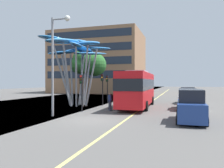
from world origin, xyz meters
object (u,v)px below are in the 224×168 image
object	(u,v)px
leaf_sculpture	(76,50)
traffic_light_opposite	(116,83)
street_lamp	(56,53)
pedestrian	(110,102)
traffic_light_kerb_far	(102,83)
traffic_light_island_mid	(107,83)
car_parked_near	(191,107)
traffic_light_kerb_near	(82,85)
car_parked_mid	(187,99)
red_bus	(138,87)
car_parked_far	(187,96)

from	to	relation	value
leaf_sculpture	traffic_light_opposite	size ratio (longest dim) A/B	2.51
street_lamp	pedestrian	bearing A→B (deg)	56.63
traffic_light_kerb_far	traffic_light_island_mid	xyz separation A→B (m)	(-0.48, 3.28, -0.06)
pedestrian	traffic_light_island_mid	bearing A→B (deg)	110.00
traffic_light_kerb_far	car_parked_near	size ratio (longest dim) A/B	0.80
traffic_light_opposite	pedestrian	xyz separation A→B (m)	(2.32, -10.06, -1.70)
traffic_light_kerb_near	traffic_light_island_mid	xyz separation A→B (m)	(-0.48, 8.97, 0.13)
pedestrian	car_parked_mid	bearing A→B (deg)	23.95
traffic_light_island_mid	street_lamp	world-z (taller)	street_lamp
car_parked_mid	pedestrian	world-z (taller)	car_parked_mid
traffic_light_kerb_far	car_parked_mid	distance (m)	9.47
car_parked_mid	street_lamp	size ratio (longest dim) A/B	0.56
traffic_light_kerb_near	car_parked_mid	xyz separation A→B (m)	(9.28, 4.67, -1.46)
traffic_light_opposite	car_parked_near	distance (m)	17.02
traffic_light_island_mid	car_parked_mid	world-z (taller)	traffic_light_island_mid
traffic_light_opposite	traffic_light_island_mid	bearing A→B (deg)	-98.35
red_bus	pedestrian	distance (m)	4.19
car_parked_far	red_bus	bearing A→B (deg)	-130.85
car_parked_mid	car_parked_far	bearing A→B (deg)	88.17
traffic_light_kerb_far	car_parked_near	world-z (taller)	traffic_light_kerb_far
car_parked_far	traffic_light_kerb_far	bearing A→B (deg)	-150.55
leaf_sculpture	street_lamp	xyz separation A→B (m)	(1.97, -7.54, -1.34)
traffic_light_kerb_far	pedestrian	world-z (taller)	traffic_light_kerb_far
red_bus	traffic_light_kerb_far	size ratio (longest dim) A/B	3.01
leaf_sculpture	traffic_light_opposite	world-z (taller)	leaf_sculpture
traffic_light_kerb_far	traffic_light_kerb_near	bearing A→B (deg)	-90.04
leaf_sculpture	traffic_light_island_mid	world-z (taller)	leaf_sculpture
car_parked_far	traffic_light_kerb_near	bearing A→B (deg)	-130.64
traffic_light_kerb_near	traffic_light_opposite	distance (m)	11.60
street_lamp	car_parked_mid	bearing A→B (deg)	37.40
traffic_light_island_mid	street_lamp	bearing A→B (deg)	-91.39
red_bus	traffic_light_kerb_near	xyz separation A→B (m)	(-4.24, -4.99, 0.31)
traffic_light_kerb_near	street_lamp	xyz separation A→B (m)	(-0.77, -3.01, 2.56)
car_parked_mid	traffic_light_kerb_far	bearing A→B (deg)	173.70
leaf_sculpture	traffic_light_kerb_far	xyz separation A→B (m)	(2.74, 1.17, -3.71)
car_parked_mid	traffic_light_island_mid	bearing A→B (deg)	156.19
traffic_light_kerb_near	pedestrian	world-z (taller)	traffic_light_kerb_near
pedestrian	car_parked_far	bearing A→B (deg)	52.66
traffic_light_kerb_near	traffic_light_opposite	world-z (taller)	traffic_light_opposite
car_parked_mid	car_parked_far	world-z (taller)	car_parked_mid
traffic_light_opposite	car_parked_far	world-z (taller)	traffic_light_opposite
traffic_light_opposite	car_parked_near	xyz separation A→B (m)	(9.35, -14.14, -1.54)
traffic_light_island_mid	car_parked_far	xyz separation A→B (m)	(9.96, 2.07, -1.59)
red_bus	traffic_light_kerb_near	world-z (taller)	red_bus
red_bus	pedestrian	world-z (taller)	red_bus
red_bus	car_parked_mid	world-z (taller)	red_bus
traffic_light_opposite	traffic_light_kerb_far	bearing A→B (deg)	-89.05
traffic_light_kerb_near	red_bus	bearing A→B (deg)	49.61
red_bus	traffic_light_opposite	size ratio (longest dim) A/B	3.09
car_parked_mid	pedestrian	bearing A→B (deg)	-156.05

